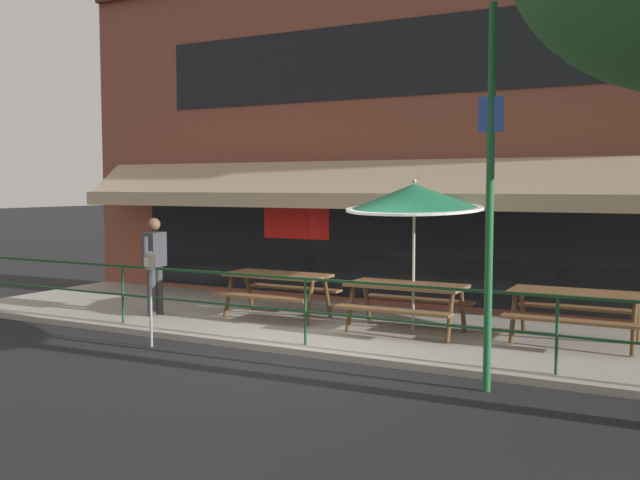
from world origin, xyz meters
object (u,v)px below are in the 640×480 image
(parking_meter_near, at_px, (150,269))
(pedestrian_walking, at_px, (155,261))
(picnic_table_centre, at_px, (406,294))
(patio_umbrella_centre, at_px, (414,198))
(street_sign_pole, at_px, (490,196))
(picnic_table_left, at_px, (277,283))
(picnic_table_right, at_px, (575,303))

(parking_meter_near, bearing_deg, pedestrian_walking, 129.20)
(picnic_table_centre, distance_m, patio_umbrella_centre, 1.51)
(parking_meter_near, distance_m, street_sign_pole, 5.08)
(patio_umbrella_centre, bearing_deg, street_sign_pole, -53.87)
(patio_umbrella_centre, bearing_deg, pedestrian_walking, -167.91)
(picnic_table_left, relative_size, picnic_table_right, 1.00)
(picnic_table_right, height_order, street_sign_pole, street_sign_pole)
(picnic_table_right, height_order, pedestrian_walking, pedestrian_walking)
(parking_meter_near, relative_size, street_sign_pole, 0.32)
(picnic_table_left, bearing_deg, pedestrian_walking, -157.98)
(pedestrian_walking, height_order, street_sign_pole, street_sign_pole)
(picnic_table_right, bearing_deg, street_sign_pole, -102.85)
(patio_umbrella_centre, distance_m, pedestrian_walking, 4.67)
(picnic_table_right, xyz_separation_m, parking_meter_near, (-5.54, -2.62, 0.44))
(patio_umbrella_centre, relative_size, parking_meter_near, 1.67)
(pedestrian_walking, height_order, parking_meter_near, pedestrian_walking)
(picnic_table_right, xyz_separation_m, pedestrian_walking, (-6.86, -1.01, 0.35))
(picnic_table_right, bearing_deg, patio_umbrella_centre, -178.69)
(picnic_table_centre, relative_size, pedestrian_walking, 1.05)
(picnic_table_left, distance_m, street_sign_pole, 5.12)
(picnic_table_left, height_order, street_sign_pole, street_sign_pole)
(picnic_table_right, xyz_separation_m, patio_umbrella_centre, (-2.42, -0.06, 1.47))
(picnic_table_right, distance_m, parking_meter_near, 6.15)
(picnic_table_centre, distance_m, street_sign_pole, 3.26)
(picnic_table_centre, bearing_deg, street_sign_pole, -50.17)
(picnic_table_right, bearing_deg, picnic_table_centre, -171.34)
(picnic_table_centre, relative_size, picnic_table_right, 1.00)
(picnic_table_centre, xyz_separation_m, street_sign_pole, (1.84, -2.20, 1.55))
(picnic_table_left, xyz_separation_m, pedestrian_walking, (-2.01, -0.81, 0.35))
(picnic_table_centre, bearing_deg, pedestrian_walking, -171.84)
(picnic_table_left, bearing_deg, picnic_table_centre, -4.21)
(picnic_table_left, xyz_separation_m, street_sign_pole, (4.26, -2.38, 1.55))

